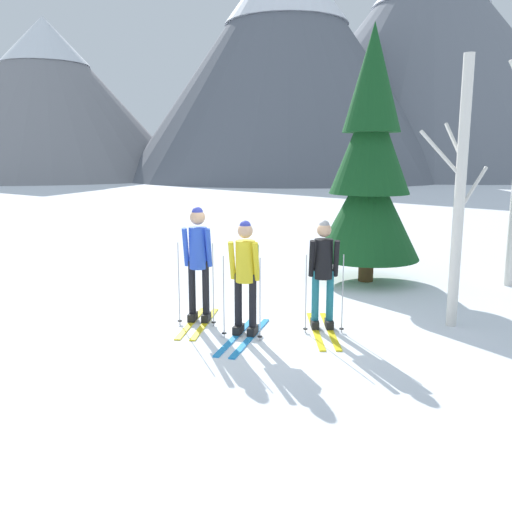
% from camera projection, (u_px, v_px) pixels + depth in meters
% --- Properties ---
extents(ground_plane, '(400.00, 400.00, 0.00)m').
position_uv_depth(ground_plane, '(251.00, 328.00, 8.32)').
color(ground_plane, white).
extents(skier_in_blue, '(0.61, 1.64, 1.83)m').
position_uv_depth(skier_in_blue, '(198.00, 259.00, 8.43)').
color(skier_in_blue, yellow).
rests_on(skier_in_blue, ground).
extents(skier_in_yellow, '(0.72, 1.79, 1.70)m').
position_uv_depth(skier_in_yellow, '(246.00, 272.00, 7.83)').
color(skier_in_yellow, '#1E84D1').
rests_on(skier_in_yellow, ground).
extents(skier_in_black, '(0.61, 1.77, 1.67)m').
position_uv_depth(skier_in_black, '(323.00, 271.00, 8.10)').
color(skier_in_black, yellow).
rests_on(skier_in_black, ground).
extents(pine_tree_near, '(2.13, 2.13, 5.15)m').
position_uv_depth(pine_tree_near, '(370.00, 167.00, 10.98)').
color(pine_tree_near, '#51381E').
rests_on(pine_tree_near, ground).
extents(birch_tree_tall, '(1.13, 0.72, 4.03)m').
position_uv_depth(birch_tree_tall, '(459.00, 193.00, 8.08)').
color(birch_tree_tall, silver).
rests_on(birch_tree_tall, ground).
extents(mountain_ridge_distant, '(80.13, 50.29, 28.26)m').
position_uv_depth(mountain_ridge_distant, '(336.00, 62.00, 62.11)').
color(mountain_ridge_distant, gray).
rests_on(mountain_ridge_distant, ground).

